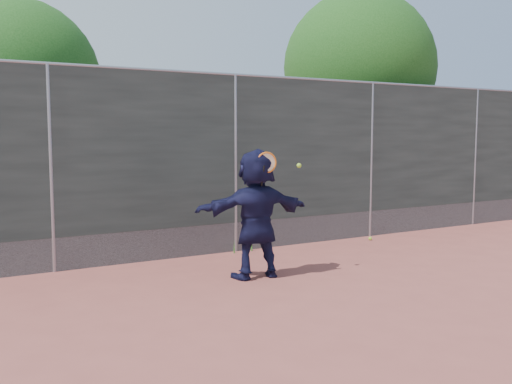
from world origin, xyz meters
TOP-DOWN VIEW (x-y plane):
  - ground at (0.00, 0.00)m, footprint 80.00×80.00m
  - player at (-0.59, 1.76)m, footprint 1.72×0.70m
  - ball_ground at (2.70, 3.13)m, footprint 0.07×0.07m
  - fence at (-0.00, 3.50)m, footprint 20.00×0.06m
  - swing_action at (-0.49, 1.56)m, footprint 0.75×0.13m
  - tree_right at (4.68, 5.75)m, footprint 3.78×3.60m
  - tree_left at (-2.85, 6.55)m, footprint 3.15×3.00m
  - weed_clump at (0.29, 3.38)m, footprint 0.68×0.07m

SIDE VIEW (x-z plane):
  - ground at x=0.00m, z-range 0.00..0.00m
  - ball_ground at x=2.70m, z-range 0.00..0.07m
  - weed_clump at x=0.29m, z-range -0.02..0.28m
  - player at x=-0.59m, z-range 0.00..1.81m
  - fence at x=0.00m, z-range 0.07..3.09m
  - swing_action at x=-0.49m, z-range 1.34..1.86m
  - tree_left at x=-2.85m, z-range 0.68..5.20m
  - tree_right at x=4.68m, z-range 0.80..6.19m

